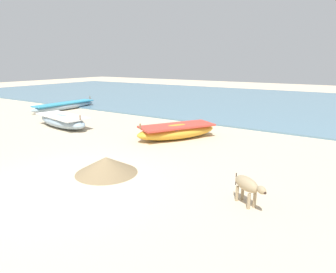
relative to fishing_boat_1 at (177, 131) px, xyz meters
The scene contains 7 objects.
ground 5.44m from the fishing_boat_1, 88.42° to the right, with size 80.00×80.00×0.00m, color beige.
sea_water 13.15m from the fishing_boat_1, 89.35° to the left, with size 60.00×20.00×0.08m, color slate.
fishing_boat_1 is the anchor object (origin of this frame).
fishing_boat_2 10.38m from the fishing_boat_1, 167.30° to the left, with size 0.94×4.83×0.66m.
fishing_boat_3 5.90m from the fishing_boat_1, 168.25° to the right, with size 3.81×1.81×0.79m.
calf_near_dun 5.94m from the fishing_boat_1, 43.34° to the right, with size 0.91×0.70×0.64m.
debris_pile_1 4.42m from the fishing_boat_1, 85.46° to the right, with size 1.77×1.77×0.48m, color #7A6647.
Camera 1 is at (5.95, -4.54, 3.09)m, focal length 31.14 mm.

